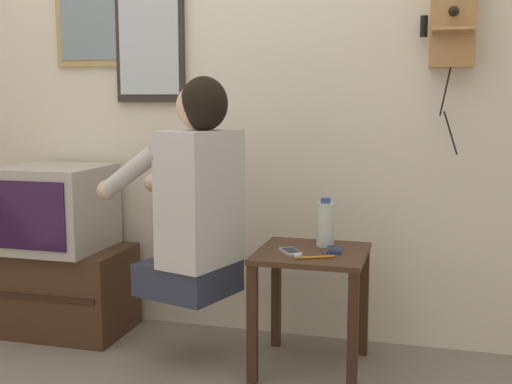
{
  "coord_description": "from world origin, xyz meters",
  "views": [
    {
      "loc": [
        0.87,
        -2.02,
        1.15
      ],
      "look_at": [
        0.16,
        0.54,
        0.77
      ],
      "focal_mm": 45.0,
      "sensor_mm": 36.0,
      "label": 1
    }
  ],
  "objects_px": {
    "television": "(56,208)",
    "wall_phone_antique": "(453,20)",
    "toothbrush": "(311,257)",
    "cell_phone_held": "(290,251)",
    "water_bottle": "(325,224)",
    "cell_phone_spare": "(334,250)",
    "wall_mirror": "(149,23)",
    "person": "(195,195)",
    "framed_picture": "(94,20)"
  },
  "relations": [
    {
      "from": "television",
      "to": "wall_phone_antique",
      "type": "height_order",
      "value": "wall_phone_antique"
    },
    {
      "from": "toothbrush",
      "to": "cell_phone_held",
      "type": "bearing_deg",
      "value": 27.26
    },
    {
      "from": "cell_phone_held",
      "to": "water_bottle",
      "type": "relative_size",
      "value": 0.64
    },
    {
      "from": "cell_phone_spare",
      "to": "television",
      "type": "bearing_deg",
      "value": 169.72
    },
    {
      "from": "water_bottle",
      "to": "wall_mirror",
      "type": "bearing_deg",
      "value": 164.64
    },
    {
      "from": "television",
      "to": "toothbrush",
      "type": "bearing_deg",
      "value": -10.33
    },
    {
      "from": "person",
      "to": "water_bottle",
      "type": "xyz_separation_m",
      "value": [
        0.53,
        0.19,
        -0.13
      ]
    },
    {
      "from": "television",
      "to": "framed_picture",
      "type": "xyz_separation_m",
      "value": [
        0.1,
        0.26,
        0.92
      ]
    },
    {
      "from": "person",
      "to": "framed_picture",
      "type": "bearing_deg",
      "value": 74.84
    },
    {
      "from": "person",
      "to": "cell_phone_held",
      "type": "height_order",
      "value": "person"
    },
    {
      "from": "cell_phone_spare",
      "to": "cell_phone_held",
      "type": "bearing_deg",
      "value": -161.55
    },
    {
      "from": "person",
      "to": "water_bottle",
      "type": "bearing_deg",
      "value": -52.69
    },
    {
      "from": "wall_mirror",
      "to": "water_bottle",
      "type": "distance_m",
      "value": 1.32
    },
    {
      "from": "cell_phone_held",
      "to": "water_bottle",
      "type": "bearing_deg",
      "value": 20.44
    },
    {
      "from": "person",
      "to": "cell_phone_spare",
      "type": "distance_m",
      "value": 0.63
    },
    {
      "from": "wall_phone_antique",
      "to": "toothbrush",
      "type": "distance_m",
      "value": 1.18
    },
    {
      "from": "person",
      "to": "wall_phone_antique",
      "type": "xyz_separation_m",
      "value": [
        1.03,
        0.4,
        0.74
      ]
    },
    {
      "from": "cell_phone_held",
      "to": "toothbrush",
      "type": "height_order",
      "value": "toothbrush"
    },
    {
      "from": "wall_mirror",
      "to": "cell_phone_spare",
      "type": "distance_m",
      "value": 1.44
    },
    {
      "from": "cell_phone_spare",
      "to": "toothbrush",
      "type": "distance_m",
      "value": 0.17
    },
    {
      "from": "wall_phone_antique",
      "to": "cell_phone_spare",
      "type": "distance_m",
      "value": 1.1
    },
    {
      "from": "person",
      "to": "cell_phone_held",
      "type": "bearing_deg",
      "value": -68.49
    },
    {
      "from": "cell_phone_held",
      "to": "television",
      "type": "bearing_deg",
      "value": 138.95
    },
    {
      "from": "framed_picture",
      "to": "wall_phone_antique",
      "type": "bearing_deg",
      "value": -1.45
    },
    {
      "from": "person",
      "to": "toothbrush",
      "type": "height_order",
      "value": "person"
    },
    {
      "from": "television",
      "to": "cell_phone_spare",
      "type": "xyz_separation_m",
      "value": [
        1.38,
        -0.08,
        -0.1
      ]
    },
    {
      "from": "television",
      "to": "toothbrush",
      "type": "height_order",
      "value": "television"
    },
    {
      "from": "toothbrush",
      "to": "framed_picture",
      "type": "bearing_deg",
      "value": 41.38
    },
    {
      "from": "wall_mirror",
      "to": "cell_phone_spare",
      "type": "relative_size",
      "value": 5.89
    },
    {
      "from": "television",
      "to": "framed_picture",
      "type": "height_order",
      "value": "framed_picture"
    },
    {
      "from": "television",
      "to": "cell_phone_held",
      "type": "height_order",
      "value": "television"
    },
    {
      "from": "cell_phone_spare",
      "to": "wall_phone_antique",
      "type": "bearing_deg",
      "value": 26.49
    },
    {
      "from": "wall_mirror",
      "to": "cell_phone_spare",
      "type": "bearing_deg",
      "value": -18.93
    },
    {
      "from": "water_bottle",
      "to": "person",
      "type": "bearing_deg",
      "value": -160.2
    },
    {
      "from": "framed_picture",
      "to": "person",
      "type": "bearing_deg",
      "value": -32.67
    },
    {
      "from": "wall_phone_antique",
      "to": "wall_mirror",
      "type": "relative_size",
      "value": 1.05
    },
    {
      "from": "television",
      "to": "toothbrush",
      "type": "relative_size",
      "value": 3.0
    },
    {
      "from": "television",
      "to": "cell_phone_spare",
      "type": "height_order",
      "value": "television"
    },
    {
      "from": "wall_mirror",
      "to": "toothbrush",
      "type": "relative_size",
      "value": 4.94
    },
    {
      "from": "television",
      "to": "cell_phone_spare",
      "type": "relative_size",
      "value": 3.58
    },
    {
      "from": "cell_phone_held",
      "to": "water_bottle",
      "type": "xyz_separation_m",
      "value": [
        0.12,
        0.16,
        0.09
      ]
    },
    {
      "from": "person",
      "to": "cell_phone_held",
      "type": "distance_m",
      "value": 0.47
    },
    {
      "from": "television",
      "to": "wall_mirror",
      "type": "height_order",
      "value": "wall_mirror"
    },
    {
      "from": "person",
      "to": "cell_phone_spare",
      "type": "relative_size",
      "value": 7.17
    },
    {
      "from": "person",
      "to": "toothbrush",
      "type": "bearing_deg",
      "value": -77.67
    },
    {
      "from": "television",
      "to": "wall_phone_antique",
      "type": "xyz_separation_m",
      "value": [
        1.82,
        0.21,
        0.86
      ]
    },
    {
      "from": "television",
      "to": "water_bottle",
      "type": "distance_m",
      "value": 1.32
    },
    {
      "from": "wall_phone_antique",
      "to": "cell_phone_spare",
      "type": "height_order",
      "value": "wall_phone_antique"
    },
    {
      "from": "cell_phone_spare",
      "to": "person",
      "type": "bearing_deg",
      "value": -176.19
    },
    {
      "from": "wall_mirror",
      "to": "water_bottle",
      "type": "height_order",
      "value": "wall_mirror"
    }
  ]
}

